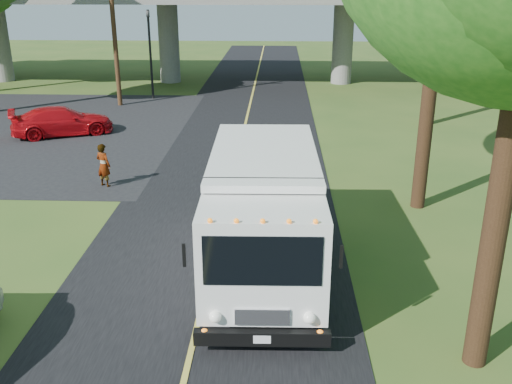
# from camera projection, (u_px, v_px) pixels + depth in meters

# --- Properties ---
(road) EXTENTS (7.00, 90.00, 0.02)m
(road) POSITION_uv_depth(u_px,v_px,m) (229.00, 192.00, 19.62)
(road) COLOR black
(road) RESTS_ON ground
(parking_lot) EXTENTS (16.00, 18.00, 0.01)m
(parking_lot) POSITION_uv_depth(u_px,v_px,m) (16.00, 131.00, 27.51)
(parking_lot) COLOR black
(parking_lot) RESTS_ON ground
(lane_line) EXTENTS (0.12, 90.00, 0.01)m
(lane_line) POSITION_uv_depth(u_px,v_px,m) (229.00, 192.00, 19.61)
(lane_line) COLOR gold
(lane_line) RESTS_ON road
(overpass) EXTENTS (54.00, 10.00, 7.30)m
(overpass) POSITION_uv_depth(u_px,v_px,m) (255.00, 15.00, 38.58)
(overpass) COLOR slate
(overpass) RESTS_ON ground
(traffic_signal) EXTENTS (0.18, 0.22, 5.20)m
(traffic_signal) POSITION_uv_depth(u_px,v_px,m) (150.00, 45.00, 33.67)
(traffic_signal) COLOR black
(traffic_signal) RESTS_ON ground
(utility_pole) EXTENTS (1.60, 0.26, 9.00)m
(utility_pole) POSITION_uv_depth(u_px,v_px,m) (113.00, 23.00, 31.37)
(utility_pole) COLOR #472D19
(utility_pole) RESTS_ON ground
(step_van) EXTENTS (2.75, 7.15, 2.98)m
(step_van) POSITION_uv_depth(u_px,v_px,m) (264.00, 211.00, 13.84)
(step_van) COLOR white
(step_van) RESTS_ON ground
(red_sedan) EXTENTS (4.92, 3.57, 1.32)m
(red_sedan) POSITION_uv_depth(u_px,v_px,m) (62.00, 121.00, 26.59)
(red_sedan) COLOR #B60B11
(red_sedan) RESTS_ON ground
(pedestrian) EXTENTS (0.68, 0.59, 1.56)m
(pedestrian) POSITION_uv_depth(u_px,v_px,m) (104.00, 165.00, 19.94)
(pedestrian) COLOR gray
(pedestrian) RESTS_ON ground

